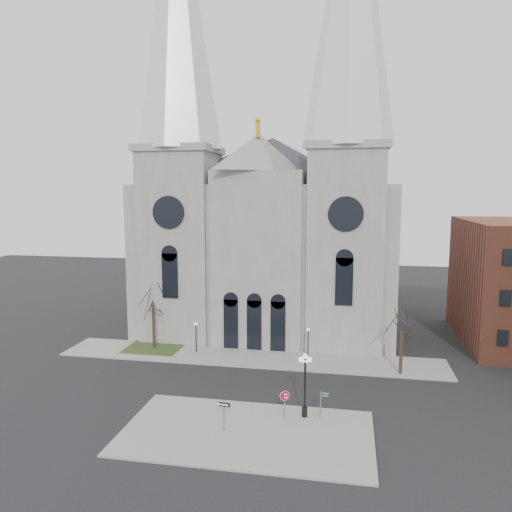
% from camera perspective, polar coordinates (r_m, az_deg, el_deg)
% --- Properties ---
extents(ground, '(160.00, 160.00, 0.00)m').
position_cam_1_polar(ground, '(43.19, -3.71, -16.27)').
color(ground, black).
rests_on(ground, ground).
extents(sidewalk_near, '(18.00, 10.00, 0.14)m').
position_cam_1_polar(sidewalk_near, '(38.15, -1.05, -19.53)').
color(sidewalk_near, gray).
rests_on(sidewalk_near, ground).
extents(sidewalk_far, '(40.00, 6.00, 0.14)m').
position_cam_1_polar(sidewalk_far, '(53.15, -0.70, -11.50)').
color(sidewalk_far, gray).
rests_on(sidewalk_far, ground).
extents(grass_patch, '(6.00, 5.00, 0.18)m').
position_cam_1_polar(grass_patch, '(57.13, -11.56, -10.26)').
color(grass_patch, '#2F431D').
rests_on(grass_patch, ground).
extents(cathedral, '(33.00, 26.66, 54.00)m').
position_cam_1_polar(cathedral, '(61.89, 1.46, 8.55)').
color(cathedral, gray).
rests_on(cathedral, ground).
extents(tree_left, '(3.20, 3.20, 7.50)m').
position_cam_1_polar(tree_left, '(55.70, -11.71, -4.87)').
color(tree_left, black).
rests_on(tree_left, ground).
extents(tree_right, '(3.20, 3.20, 6.00)m').
position_cam_1_polar(tree_right, '(49.24, 16.35, -8.02)').
color(tree_right, black).
rests_on(tree_right, ground).
extents(ped_lamp_left, '(0.32, 0.32, 3.26)m').
position_cam_1_polar(ped_lamp_left, '(54.37, -6.88, -8.61)').
color(ped_lamp_left, black).
rests_on(ped_lamp_left, sidewalk_far).
extents(ped_lamp_right, '(0.32, 0.32, 3.26)m').
position_cam_1_polar(ped_lamp_right, '(52.13, 5.97, -9.32)').
color(ped_lamp_right, black).
rests_on(ped_lamp_right, sidewalk_far).
extents(stop_sign, '(0.81, 0.13, 2.26)m').
position_cam_1_polar(stop_sign, '(39.32, 3.29, -15.94)').
color(stop_sign, slate).
rests_on(stop_sign, sidewalk_near).
extents(globe_lamp, '(1.42, 1.42, 5.04)m').
position_cam_1_polar(globe_lamp, '(39.21, 5.62, -13.61)').
color(globe_lamp, black).
rests_on(globe_lamp, sidewalk_near).
extents(one_way_sign, '(0.98, 0.13, 2.23)m').
position_cam_1_polar(one_way_sign, '(37.75, -3.70, -17.20)').
color(one_way_sign, slate).
rests_on(one_way_sign, sidewalk_near).
extents(street_name_sign, '(0.68, 0.16, 2.13)m').
position_cam_1_polar(street_name_sign, '(39.87, 7.51, -16.23)').
color(street_name_sign, slate).
rests_on(street_name_sign, sidewalk_near).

